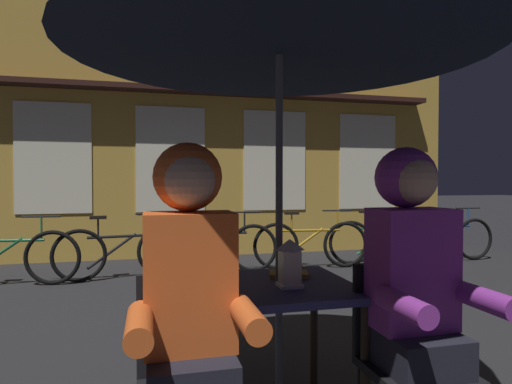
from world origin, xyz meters
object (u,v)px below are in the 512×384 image
bicycle_fourth (311,244)px  bicycle_third (216,247)px  bicycle_fifth (385,242)px  lantern (290,262)px  book (289,274)px  person_right_hooded (415,275)px  cafe_table (279,303)px  chair_left (189,375)px  bicycle_second (122,252)px  person_left_hooded (190,288)px  chair_right (407,352)px  bicycle_nearest (7,257)px  patio_umbrella (279,16)px  bicycle_furthest (446,239)px

bicycle_fourth → bicycle_third: bearing=179.0°
bicycle_fifth → lantern: bearing=-126.0°
lantern → book: lantern is taller
person_right_hooded → bicycle_fifth: 4.76m
cafe_table → bicycle_third: (0.25, 3.75, -0.29)m
person_right_hooded → bicycle_fourth: bearing=74.7°
chair_left → bicycle_third: 4.19m
cafe_table → bicycle_second: bicycle_second is taller
cafe_table → person_left_hooded: person_left_hooded is taller
book → chair_left: bearing=-124.2°
bicycle_third → bicycle_fifth: (2.53, -0.04, 0.00)m
bicycle_third → bicycle_fourth: same height
chair_left → chair_right: same height
chair_left → book: size_ratio=4.35×
bicycle_nearest → bicycle_fifth: bearing=1.2°
patio_umbrella → lantern: bearing=-72.6°
person_left_hooded → bicycle_furthest: person_left_hooded is taller
cafe_table → bicycle_furthest: (3.85, 3.72, -0.29)m
person_right_hooded → bicycle_fifth: size_ratio=0.85×
book → bicycle_third: bearing=102.3°
chair_right → person_left_hooded: person_left_hooded is taller
cafe_table → bicycle_second: 3.82m
bicycle_furthest → book: bicycle_furthest is taller
bicycle_furthest → bicycle_third: bearing=179.5°
bicycle_nearest → bicycle_second: 1.30m
person_right_hooded → bicycle_nearest: (-2.75, 4.03, -0.50)m
bicycle_fourth → chair_left: bearing=-117.1°
chair_right → bicycle_furthest: 5.30m
lantern → book: size_ratio=1.16×
patio_umbrella → bicycle_fourth: bearing=66.5°
cafe_table → patio_umbrella: patio_umbrella is taller
bicycle_fifth → bicycle_furthest: 1.07m
person_right_hooded → bicycle_nearest: bearing=124.3°
lantern → bicycle_fifth: size_ratio=0.14×
bicycle_third → bicycle_furthest: 3.60m
chair_right → person_left_hooded: size_ratio=0.62×
person_right_hooded → bicycle_fifth: bearing=60.9°
patio_umbrella → bicycle_nearest: patio_umbrella is taller
cafe_table → bicycle_third: size_ratio=0.44×
bicycle_fourth → patio_umbrella: bearing=-113.5°
chair_left → chair_right: size_ratio=1.00×
person_left_hooded → bicycle_fifth: (3.26, 4.14, -0.50)m
person_left_hooded → lantern: bearing=33.9°
chair_right → bicycle_second: 4.31m
chair_left → cafe_table: bearing=37.5°
bicycle_nearest → bicycle_fifth: 5.05m
bicycle_third → book: bearing=-92.5°
bicycle_second → person_right_hooded: bearing=-70.6°
bicycle_nearest → bicycle_second: bearing=3.8°
bicycle_nearest → bicycle_fifth: (5.05, 0.11, 0.00)m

